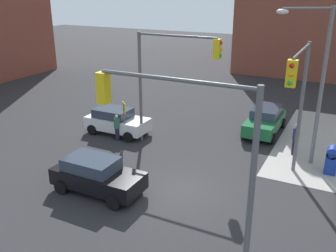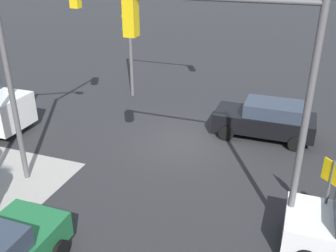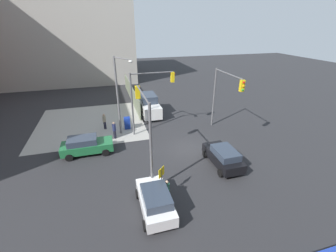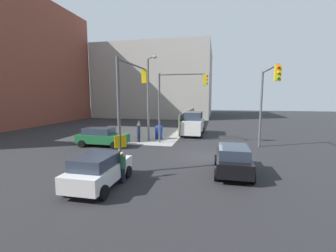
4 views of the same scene
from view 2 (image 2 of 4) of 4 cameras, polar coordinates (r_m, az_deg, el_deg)
ground_plane at (r=15.96m, az=2.46°, el=-2.52°), size 120.00×120.00×0.00m
traffic_signal_nw_corner at (r=9.56m, az=9.80°, el=7.74°), size 4.98×0.36×6.50m
traffic_signal_se_corner at (r=19.41m, az=-0.42°, el=16.88°), size 5.24×0.36×6.50m
traffic_signal_ne_corner at (r=14.07m, az=-19.10°, el=12.21°), size 0.36×4.56×6.50m
warning_sign_two_way at (r=11.14m, az=23.39°, el=-8.34°), size 0.48×0.48×2.40m
hatchback_black at (r=16.64m, az=14.74°, el=1.05°), size 4.20×2.02×1.62m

